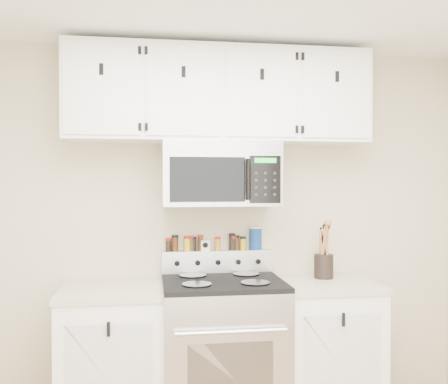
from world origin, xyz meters
name	(u,v)px	position (x,y,z in m)	size (l,w,h in m)	color
back_wall	(216,228)	(0.00, 1.75, 1.25)	(3.50, 0.01, 2.50)	#BBB28C
range	(223,352)	(0.00, 1.43, 0.49)	(0.76, 0.65, 1.10)	#B7B7BA
base_cabinet_left	(113,360)	(-0.69, 1.45, 0.46)	(0.64, 0.62, 0.92)	white
base_cabinet_right	(325,349)	(0.69, 1.45, 0.46)	(0.64, 0.62, 0.92)	white
microwave	(220,174)	(0.00, 1.55, 1.63)	(0.76, 0.44, 0.42)	#9E9EA3
upper_cabinets	(220,95)	(0.00, 1.58, 2.15)	(2.00, 0.35, 0.62)	white
utensil_crock	(324,264)	(0.71, 1.54, 1.02)	(0.13, 0.13, 0.38)	black
kitchen_timer	(205,245)	(-0.08, 1.71, 1.14)	(0.06, 0.05, 0.07)	white
salt_canister	(255,238)	(0.27, 1.71, 1.18)	(0.09, 0.09, 0.16)	navy
spice_jar_0	(168,245)	(-0.34, 1.71, 1.15)	(0.04, 0.04, 0.09)	black
spice_jar_1	(175,243)	(-0.29, 1.71, 1.16)	(0.05, 0.05, 0.11)	#3F200F
spice_jar_2	(187,244)	(-0.21, 1.71, 1.15)	(0.05, 0.05, 0.10)	gold
spice_jar_3	(191,243)	(-0.18, 1.71, 1.15)	(0.04, 0.04, 0.10)	#473211
spice_jar_4	(193,244)	(-0.17, 1.71, 1.15)	(0.04, 0.04, 0.10)	black
spice_jar_5	(201,243)	(-0.11, 1.71, 1.16)	(0.04, 0.04, 0.11)	#42220F
spice_jar_6	(218,243)	(0.00, 1.71, 1.15)	(0.04, 0.04, 0.10)	#C07E16
spice_jar_7	(232,242)	(0.10, 1.71, 1.16)	(0.04, 0.04, 0.12)	black
spice_jar_8	(233,243)	(0.11, 1.71, 1.15)	(0.05, 0.05, 0.10)	black
spice_jar_9	(237,243)	(0.14, 1.71, 1.15)	(0.04, 0.04, 0.10)	#3E240E
spice_jar_10	(243,243)	(0.18, 1.71, 1.15)	(0.04, 0.04, 0.09)	gold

